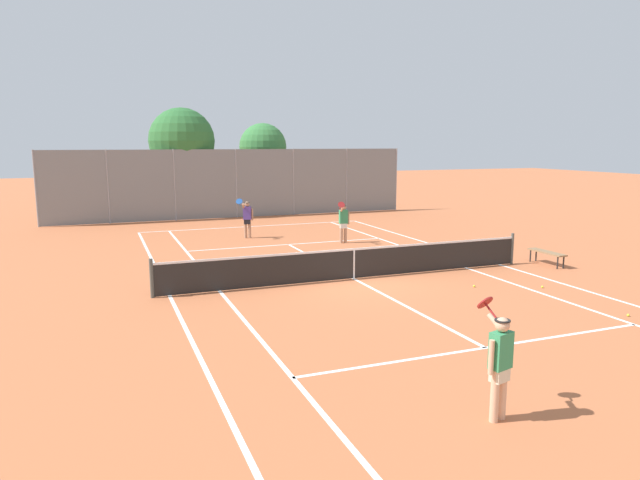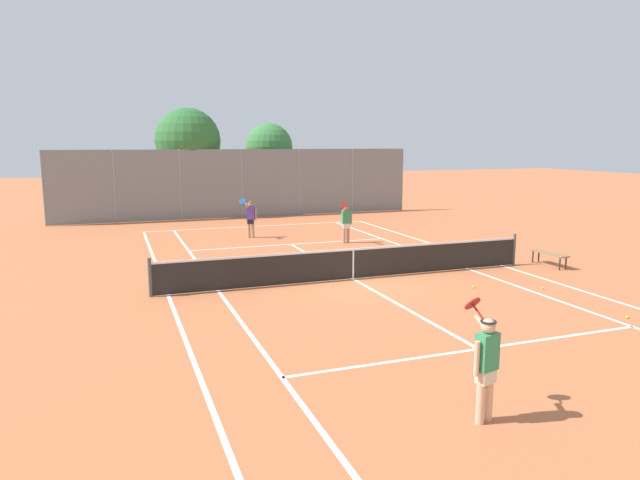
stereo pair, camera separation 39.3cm
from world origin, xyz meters
name	(u,v)px [view 1 (the left image)]	position (x,y,z in m)	size (l,w,h in m)	color
ground_plane	(354,279)	(0.00, 0.00, 0.00)	(120.00, 120.00, 0.00)	#BC663D
court_line_markings	(354,279)	(0.00, 0.00, 0.00)	(11.10, 23.90, 0.01)	white
tennis_net	(354,263)	(0.00, 0.00, 0.51)	(12.00, 0.10, 1.07)	#474C47
player_near_side	(500,361)	(-1.76, -8.97, 0.93)	(0.53, 0.84, 1.77)	#D8A884
player_far_left	(247,217)	(-1.17, 8.57, 0.93)	(0.84, 0.69, 1.77)	tan
player_far_right	(343,221)	(2.24, 5.92, 0.93)	(0.71, 0.72, 1.77)	tan
loose_tennis_ball_0	(628,315)	(4.53, -5.89, 0.03)	(0.07, 0.07, 0.07)	#D1DB33
loose_tennis_ball_1	(542,287)	(4.57, -2.99, 0.03)	(0.07, 0.07, 0.07)	#D1DB33
loose_tennis_ball_2	(474,286)	(2.81, -2.20, 0.03)	(0.07, 0.07, 0.07)	#D1DB33
courtside_bench	(547,253)	(6.96, -0.55, 0.41)	(0.36, 1.50, 0.47)	olive
back_fence	(236,184)	(0.00, 15.56, 1.89)	(20.04, 0.08, 3.78)	gray
tree_behind_left	(180,143)	(-2.74, 17.30, 4.12)	(3.63, 3.63, 6.04)	brown
tree_behind_right	(263,148)	(2.42, 18.62, 3.77)	(2.87, 2.87, 5.30)	brown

